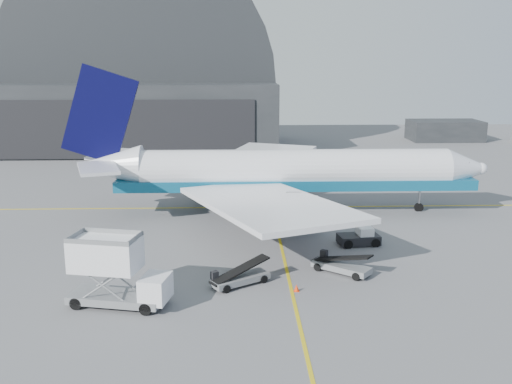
{
  "coord_description": "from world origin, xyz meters",
  "views": [
    {
      "loc": [
        -3.76,
        -41.42,
        16.23
      ],
      "look_at": [
        -2.17,
        8.37,
        4.5
      ],
      "focal_mm": 40.0,
      "sensor_mm": 36.0,
      "label": 1
    }
  ],
  "objects_px": {
    "catering_truck": "(115,272)",
    "pushback_tug": "(360,238)",
    "belt_loader_b": "(341,266)",
    "belt_loader_a": "(239,278)",
    "airliner": "(278,172)"
  },
  "relations": [
    {
      "from": "pushback_tug",
      "to": "belt_loader_a",
      "type": "height_order",
      "value": "belt_loader_a"
    },
    {
      "from": "catering_truck",
      "to": "pushback_tug",
      "type": "relative_size",
      "value": 1.87
    },
    {
      "from": "airliner",
      "to": "catering_truck",
      "type": "bearing_deg",
      "value": -118.19
    },
    {
      "from": "catering_truck",
      "to": "belt_loader_a",
      "type": "bearing_deg",
      "value": 33.47
    },
    {
      "from": "airliner",
      "to": "belt_loader_b",
      "type": "height_order",
      "value": "airliner"
    },
    {
      "from": "pushback_tug",
      "to": "belt_loader_a",
      "type": "relative_size",
      "value": 0.83
    },
    {
      "from": "pushback_tug",
      "to": "belt_loader_b",
      "type": "relative_size",
      "value": 0.83
    },
    {
      "from": "belt_loader_b",
      "to": "airliner",
      "type": "bearing_deg",
      "value": 139.98
    },
    {
      "from": "catering_truck",
      "to": "belt_loader_b",
      "type": "distance_m",
      "value": 17.13
    },
    {
      "from": "pushback_tug",
      "to": "belt_loader_a",
      "type": "bearing_deg",
      "value": -147.18
    },
    {
      "from": "belt_loader_b",
      "to": "catering_truck",
      "type": "bearing_deg",
      "value": -122.83
    },
    {
      "from": "pushback_tug",
      "to": "belt_loader_b",
      "type": "distance_m",
      "value": 7.39
    },
    {
      "from": "catering_truck",
      "to": "pushback_tug",
      "type": "height_order",
      "value": "catering_truck"
    },
    {
      "from": "catering_truck",
      "to": "belt_loader_b",
      "type": "relative_size",
      "value": 1.56
    },
    {
      "from": "belt_loader_a",
      "to": "catering_truck",
      "type": "bearing_deg",
      "value": 168.63
    }
  ]
}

